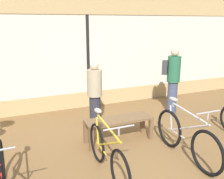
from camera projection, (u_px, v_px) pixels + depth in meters
ground_plane at (145, 162)px, 4.45m from camera, size 24.00×24.00×0.00m
shop_back_wall at (88, 50)px, 6.96m from camera, size 12.00×0.08×3.20m
bicycle_far_left at (1, 177)px, 3.38m from camera, size 0.46×1.71×1.02m
bicycle_left at (107, 153)px, 3.97m from camera, size 0.46×1.69×1.03m
bicycle_right at (186, 137)px, 4.48m from camera, size 0.46×1.78×1.06m
display_bench at (119, 123)px, 5.12m from camera, size 1.40×0.44×0.50m
customer_near_rack at (95, 94)px, 5.73m from camera, size 0.46×0.46×1.57m
customer_by_window at (173, 78)px, 6.65m from camera, size 0.56×0.52×1.77m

